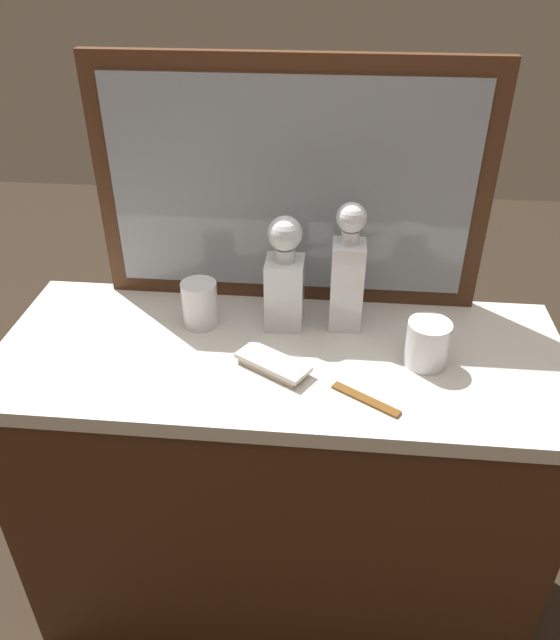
{
  "coord_description": "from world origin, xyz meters",
  "views": [
    {
      "loc": [
        0.1,
        -1.07,
        1.6
      ],
      "look_at": [
        0.0,
        0.0,
        0.9
      ],
      "focal_mm": 34.66,
      "sensor_mm": 36.0,
      "label": 1
    }
  ],
  "objects_px": {
    "crystal_decanter_far_right": "(347,279)",
    "silver_brush_far_right": "(273,364)",
    "crystal_decanter_left": "(283,283)",
    "tortoiseshell_comb": "(366,399)",
    "crystal_tumbler_front": "(200,305)",
    "crystal_tumbler_rear": "(427,345)"
  },
  "relations": [
    {
      "from": "crystal_decanter_far_right",
      "to": "silver_brush_far_right",
      "type": "distance_m",
      "value": 0.26
    },
    {
      "from": "crystal_decanter_left",
      "to": "tortoiseshell_comb",
      "type": "xyz_separation_m",
      "value": [
        0.18,
        -0.25,
        -0.1
      ]
    },
    {
      "from": "tortoiseshell_comb",
      "to": "crystal_decanter_far_right",
      "type": "bearing_deg",
      "value": 99.34
    },
    {
      "from": "crystal_tumbler_front",
      "to": "silver_brush_far_right",
      "type": "bearing_deg",
      "value": -40.51
    },
    {
      "from": "silver_brush_far_right",
      "to": "tortoiseshell_comb",
      "type": "relative_size",
      "value": 1.24
    },
    {
      "from": "crystal_decanter_far_right",
      "to": "tortoiseshell_comb",
      "type": "distance_m",
      "value": 0.29
    },
    {
      "from": "crystal_tumbler_front",
      "to": "crystal_decanter_left",
      "type": "bearing_deg",
      "value": 5.06
    },
    {
      "from": "tortoiseshell_comb",
      "to": "crystal_tumbler_front",
      "type": "bearing_deg",
      "value": 147.38
    },
    {
      "from": "crystal_decanter_far_right",
      "to": "crystal_tumbler_front",
      "type": "xyz_separation_m",
      "value": [
        -0.33,
        -0.03,
        -0.07
      ]
    },
    {
      "from": "crystal_decanter_far_right",
      "to": "tortoiseshell_comb",
      "type": "bearing_deg",
      "value": -80.66
    },
    {
      "from": "crystal_decanter_far_right",
      "to": "silver_brush_far_right",
      "type": "bearing_deg",
      "value": -128.51
    },
    {
      "from": "silver_brush_far_right",
      "to": "tortoiseshell_comb",
      "type": "bearing_deg",
      "value": -23.36
    },
    {
      "from": "crystal_decanter_left",
      "to": "crystal_tumbler_front",
      "type": "height_order",
      "value": "crystal_decanter_left"
    },
    {
      "from": "crystal_decanter_far_right",
      "to": "crystal_tumbler_rear",
      "type": "xyz_separation_m",
      "value": [
        0.17,
        -0.13,
        -0.08
      ]
    },
    {
      "from": "crystal_decanter_left",
      "to": "silver_brush_far_right",
      "type": "bearing_deg",
      "value": -91.13
    },
    {
      "from": "crystal_decanter_left",
      "to": "crystal_decanter_far_right",
      "type": "height_order",
      "value": "crystal_decanter_far_right"
    },
    {
      "from": "crystal_tumbler_front",
      "to": "crystal_tumbler_rear",
      "type": "bearing_deg",
      "value": -11.78
    },
    {
      "from": "crystal_decanter_left",
      "to": "crystal_tumbler_rear",
      "type": "height_order",
      "value": "crystal_decanter_left"
    },
    {
      "from": "crystal_decanter_far_right",
      "to": "silver_brush_far_right",
      "type": "relative_size",
      "value": 1.78
    },
    {
      "from": "crystal_tumbler_rear",
      "to": "silver_brush_far_right",
      "type": "xyz_separation_m",
      "value": [
        -0.31,
        -0.05,
        -0.03
      ]
    },
    {
      "from": "crystal_decanter_far_right",
      "to": "crystal_tumbler_rear",
      "type": "relative_size",
      "value": 2.99
    },
    {
      "from": "crystal_decanter_far_right",
      "to": "crystal_tumbler_front",
      "type": "bearing_deg",
      "value": -175.47
    }
  ]
}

